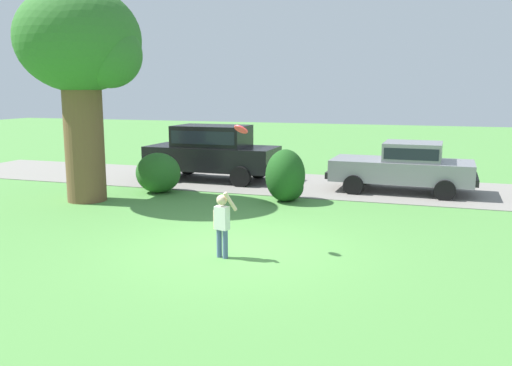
{
  "coord_description": "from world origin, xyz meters",
  "views": [
    {
      "loc": [
        3.63,
        -9.69,
        3.13
      ],
      "look_at": [
        -0.01,
        1.32,
        1.1
      ],
      "focal_mm": 37.49,
      "sensor_mm": 36.0,
      "label": 1
    }
  ],
  "objects_px": {
    "parked_suv": "(212,150)",
    "parked_sedan": "(405,165)",
    "oak_tree_large": "(83,52)",
    "child_thrower": "(222,221)",
    "frisbee": "(241,129)"
  },
  "relations": [
    {
      "from": "oak_tree_large",
      "to": "child_thrower",
      "type": "relative_size",
      "value": 4.6
    },
    {
      "from": "parked_suv",
      "to": "frisbee",
      "type": "height_order",
      "value": "frisbee"
    },
    {
      "from": "parked_sedan",
      "to": "parked_suv",
      "type": "bearing_deg",
      "value": 178.46
    },
    {
      "from": "frisbee",
      "to": "oak_tree_large",
      "type": "bearing_deg",
      "value": 151.48
    },
    {
      "from": "parked_suv",
      "to": "child_thrower",
      "type": "xyz_separation_m",
      "value": [
        3.58,
        -8.01,
        -0.36
      ]
    },
    {
      "from": "oak_tree_large",
      "to": "child_thrower",
      "type": "height_order",
      "value": "oak_tree_large"
    },
    {
      "from": "child_thrower",
      "to": "frisbee",
      "type": "height_order",
      "value": "frisbee"
    },
    {
      "from": "child_thrower",
      "to": "frisbee",
      "type": "bearing_deg",
      "value": 78.92
    },
    {
      "from": "parked_sedan",
      "to": "parked_suv",
      "type": "distance_m",
      "value": 6.48
    },
    {
      "from": "oak_tree_large",
      "to": "child_thrower",
      "type": "xyz_separation_m",
      "value": [
        5.59,
        -3.8,
        -3.43
      ]
    },
    {
      "from": "child_thrower",
      "to": "frisbee",
      "type": "relative_size",
      "value": 4.08
    },
    {
      "from": "parked_suv",
      "to": "parked_sedan",
      "type": "bearing_deg",
      "value": -1.54
    },
    {
      "from": "parked_sedan",
      "to": "parked_suv",
      "type": "relative_size",
      "value": 0.94
    },
    {
      "from": "frisbee",
      "to": "parked_suv",
      "type": "bearing_deg",
      "value": 116.92
    },
    {
      "from": "parked_sedan",
      "to": "child_thrower",
      "type": "height_order",
      "value": "parked_sedan"
    }
  ]
}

